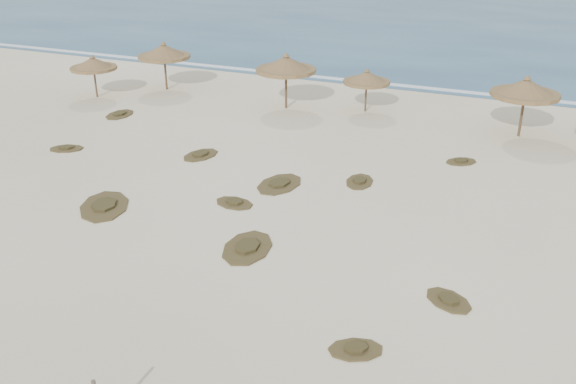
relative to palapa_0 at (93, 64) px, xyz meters
name	(u,v)px	position (x,y,z in m)	size (l,w,h in m)	color
ground	(178,284)	(15.72, -16.30, -2.02)	(160.00, 160.00, 0.00)	#FBF2CE
foam_line	(388,84)	(15.72, 9.70, -2.02)	(70.00, 0.60, 0.01)	white
palapa_0	(93,64)	(0.00, 0.00, 0.00)	(2.93, 2.93, 2.60)	brown
palapa_1	(164,52)	(2.99, 3.14, 0.34)	(4.25, 4.25, 3.05)	brown
palapa_2	(286,65)	(11.58, 2.35, 0.48)	(4.22, 4.22, 3.22)	brown
palapa_3	(367,78)	(16.01, 3.45, -0.09)	(2.87, 2.87, 2.49)	brown
palapa_4	(526,89)	(24.45, 2.42, 0.45)	(4.33, 4.33, 3.18)	brown
scrub_1	(104,206)	(10.12, -12.61, -1.97)	(3.06, 3.44, 0.16)	brown
scrub_2	(234,203)	(14.70, -10.40, -1.97)	(1.80, 1.34, 0.16)	brown
scrub_3	(279,184)	(15.62, -8.00, -1.97)	(1.97, 2.69, 0.16)	brown
scrub_4	(448,300)	(23.72, -14.00, -1.97)	(1.89, 1.74, 0.16)	brown
scrub_6	(120,114)	(3.52, -2.55, -1.97)	(1.40, 2.06, 0.16)	brown
scrub_7	(359,181)	(18.67, -6.44, -1.97)	(1.30, 1.85, 0.16)	brown
scrub_8	(66,148)	(4.41, -8.04, -1.97)	(1.93, 1.65, 0.16)	brown
scrub_9	(247,247)	(16.75, -13.43, -1.97)	(1.95, 2.72, 0.16)	brown
scrub_10	(461,161)	(22.31, -2.43, -1.97)	(1.75, 1.66, 0.16)	brown
scrub_12	(356,349)	(21.84, -17.29, -1.97)	(1.77, 1.53, 0.16)	brown
scrub_13	(200,155)	(10.84, -6.31, -1.97)	(1.72, 2.21, 0.16)	brown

